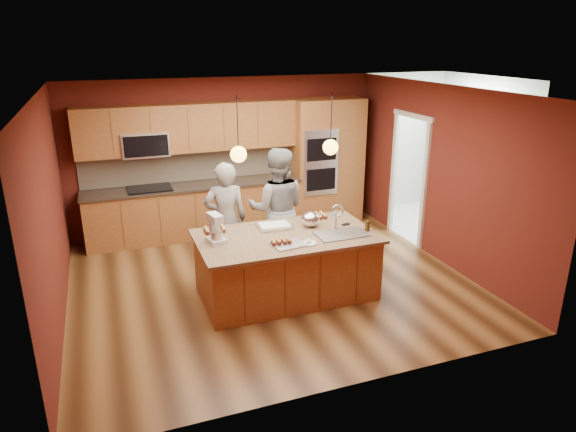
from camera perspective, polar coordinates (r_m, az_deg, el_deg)
name	(u,v)px	position (r m, az deg, el deg)	size (l,w,h in m)	color
floor	(271,282)	(7.48, -1.92, -7.29)	(5.50, 5.50, 0.00)	#442812
ceiling	(268,90)	(6.72, -2.18, 13.77)	(5.50, 5.50, 0.00)	white
wall_back	(226,155)	(9.32, -6.92, 6.77)	(5.50, 5.50, 0.00)	#561B13
wall_front	(354,264)	(4.82, 7.40, -5.34)	(5.50, 5.50, 0.00)	#561B13
wall_left	(49,215)	(6.70, -24.99, 0.10)	(5.00, 5.00, 0.00)	#561B13
wall_right	(440,174)	(8.23, 16.50, 4.46)	(5.00, 5.00, 0.00)	#561B13
cabinet_run	(192,181)	(9.03, -10.65, 3.79)	(3.74, 0.64, 2.30)	brown
oven_column	(327,161)	(9.66, 4.31, 6.10)	(1.30, 0.62, 2.30)	brown
doorway_trim	(408,180)	(8.93, 13.21, 3.86)	(0.08, 1.11, 2.20)	silver
laundry_room	(477,119)	(10.02, 20.26, 10.11)	(2.60, 2.70, 2.70)	silver
pendant_left	(239,154)	(6.28, -5.52, 6.87)	(0.20, 0.20, 0.80)	black
pendant_right	(331,147)	(6.69, 4.75, 7.66)	(0.20, 0.20, 0.80)	black
island	(287,264)	(6.95, -0.08, -5.37)	(2.36, 1.32, 1.25)	brown
person_left	(226,220)	(7.45, -6.93, -0.42)	(0.62, 0.41, 1.70)	black
person_right	(277,209)	(7.63, -1.20, 0.78)	(0.90, 0.70, 1.85)	slate
stand_mixer	(216,230)	(6.56, -8.04, -1.58)	(0.25, 0.31, 0.38)	silver
sheet_cake	(274,226)	(7.04, -1.51, -1.11)	(0.48, 0.37, 0.05)	silver
cooling_rack	(289,244)	(6.45, 0.08, -3.19)	(0.41, 0.29, 0.02)	silver
mixing_bowl	(310,219)	(7.07, 2.50, -0.37)	(0.26, 0.26, 0.22)	silver
plate	(309,243)	(6.50, 2.31, -3.03)	(0.19, 0.19, 0.01)	white
tumbler	(367,226)	(7.00, 8.80, -1.06)	(0.07, 0.07, 0.14)	#35230A
phone	(346,224)	(7.20, 6.45, -0.91)	(0.12, 0.07, 0.01)	black
cupcakes_left	(215,229)	(6.95, -8.14, -1.48)	(0.30, 0.23, 0.07)	tan
cupcakes_rack	(281,241)	(6.45, -0.77, -2.83)	(0.28, 0.14, 0.06)	tan
cupcakes_right	(315,216)	(7.41, 3.07, 0.01)	(0.32, 0.24, 0.07)	tan
washer	(476,203)	(9.91, 20.17, 1.34)	(0.61, 0.63, 0.99)	silver
dryer	(453,194)	(10.47, 17.83, 2.30)	(0.56, 0.58, 0.91)	silver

